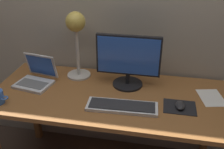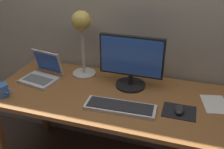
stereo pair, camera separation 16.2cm
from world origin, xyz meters
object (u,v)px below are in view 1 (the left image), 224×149
at_px(keyboard_main, 122,106).
at_px(laptop, 37,75).
at_px(monitor, 128,60).
at_px(desk_lamp, 76,31).
at_px(mouse, 180,105).

bearing_deg(keyboard_main, laptop, 162.60).
relative_size(monitor, keyboard_main, 0.99).
xyz_separation_m(monitor, keyboard_main, (0.01, -0.29, -0.19)).
distance_m(keyboard_main, laptop, 0.69).
relative_size(monitor, desk_lamp, 0.90).
bearing_deg(monitor, keyboard_main, -88.68).
distance_m(monitor, mouse, 0.46).
relative_size(monitor, mouse, 4.61).
bearing_deg(mouse, laptop, 172.25).
bearing_deg(keyboard_main, mouse, 10.94).
bearing_deg(mouse, desk_lamp, 158.70).
bearing_deg(laptop, monitor, 7.55).
height_order(monitor, laptop, monitor).
relative_size(laptop, mouse, 2.93).
bearing_deg(laptop, keyboard_main, -17.40).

